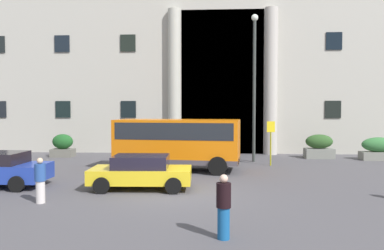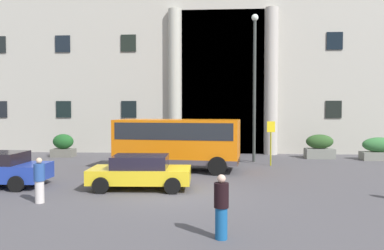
{
  "view_description": "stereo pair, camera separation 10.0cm",
  "coord_description": "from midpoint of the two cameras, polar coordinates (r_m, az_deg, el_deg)",
  "views": [
    {
      "loc": [
        1.37,
        -14.0,
        3.19
      ],
      "look_at": [
        0.13,
        6.94,
        2.28
      ],
      "focal_mm": 35.86,
      "sensor_mm": 36.0,
      "label": 1
    },
    {
      "loc": [
        1.48,
        -13.99,
        3.19
      ],
      "look_at": [
        0.13,
        6.94,
        2.28
      ],
      "focal_mm": 35.86,
      "sensor_mm": 36.0,
      "label": 2
    }
  ],
  "objects": [
    {
      "name": "pedestrian_man_red_shirt",
      "position": [
        13.98,
        -21.55,
        -7.67
      ],
      "size": [
        0.36,
        0.36,
        1.53
      ],
      "rotation": [
        0.0,
        0.0,
        4.58
      ],
      "color": "beige",
      "rests_on": "ground_plane"
    },
    {
      "name": "orange_minibus",
      "position": [
        19.66,
        -2.02,
        -2.23
      ],
      "size": [
        6.5,
        3.14,
        2.61
      ],
      "rotation": [
        0.0,
        0.0,
        -0.12
      ],
      "color": "orange",
      "rests_on": "ground_plane"
    },
    {
      "name": "hedge_planter_east",
      "position": [
        25.75,
        18.55,
        -3.1
      ],
      "size": [
        1.79,
        0.96,
        1.53
      ],
      "color": "slate",
      "rests_on": "ground_plane"
    },
    {
      "name": "hedge_planter_west",
      "position": [
        26.65,
        -18.5,
        -2.95
      ],
      "size": [
        1.41,
        1.0,
        1.5
      ],
      "color": "#646258",
      "rests_on": "ground_plane"
    },
    {
      "name": "hedge_planter_entrance_left",
      "position": [
        26.28,
        26.16,
        -3.24
      ],
      "size": [
        2.12,
        0.97,
        1.41
      ],
      "color": "slate",
      "rests_on": "ground_plane"
    },
    {
      "name": "bus_stop_sign",
      "position": [
        21.72,
        11.77,
        -1.93
      ],
      "size": [
        0.44,
        0.08,
        2.47
      ],
      "color": "#9C9816",
      "rests_on": "ground_plane"
    },
    {
      "name": "parked_hatchback_near",
      "position": [
        15.4,
        -7.49,
        -6.87
      ],
      "size": [
        4.02,
        2.14,
        1.33
      ],
      "rotation": [
        0.0,
        0.0,
        0.04
      ],
      "color": "gold",
      "rests_on": "ground_plane"
    },
    {
      "name": "ground_plane",
      "position": [
        14.44,
        -2.13,
        -10.51
      ],
      "size": [
        80.0,
        64.0,
        0.12
      ],
      "primitive_type": "cube",
      "color": "#4B494D"
    },
    {
      "name": "pedestrian_man_crossing",
      "position": [
        9.55,
        4.69,
        -12.04
      ],
      "size": [
        0.36,
        0.36,
        1.59
      ],
      "rotation": [
        0.0,
        0.0,
        6.15
      ],
      "color": "#15508D",
      "rests_on": "ground_plane"
    },
    {
      "name": "lamppost_plaza_centre",
      "position": [
        23.16,
        9.4,
        6.97
      ],
      "size": [
        0.4,
        0.4,
        8.73
      ],
      "color": "#343A37",
      "rests_on": "ground_plane"
    },
    {
      "name": "office_building_facade",
      "position": [
        31.74,
        1.1,
        9.55
      ],
      "size": [
        35.71,
        9.7,
        14.18
      ],
      "color": "#B1ACA0",
      "rests_on": "ground_plane"
    }
  ]
}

